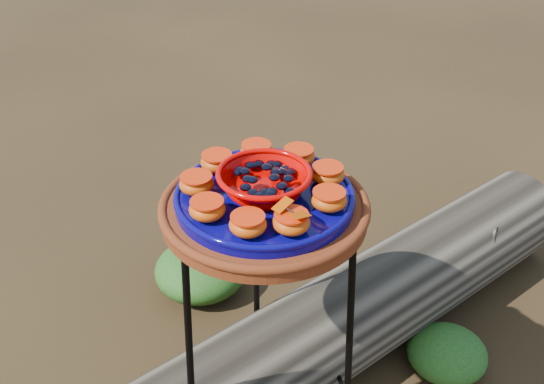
{
  "coord_description": "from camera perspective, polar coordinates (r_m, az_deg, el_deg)",
  "views": [
    {
      "loc": [
        -0.13,
        -1.16,
        1.53
      ],
      "look_at": [
        0.02,
        0.0,
        0.76
      ],
      "focal_mm": 45.0,
      "sensor_mm": 36.0,
      "label": 1
    }
  ],
  "objects": [
    {
      "name": "orange_half_2",
      "position": [
        1.43,
        4.67,
        1.46
      ],
      "size": [
        0.07,
        0.07,
        0.04
      ],
      "primitive_type": "ellipsoid",
      "color": "#C73700",
      "rests_on": "cobalt_plate"
    },
    {
      "name": "red_bowl",
      "position": [
        1.39,
        -0.65,
        0.75
      ],
      "size": [
        0.18,
        0.18,
        0.05
      ],
      "primitive_type": null,
      "color": "#C90200",
      "rests_on": "cobalt_plate"
    },
    {
      "name": "orange_half_6",
      "position": [
        1.4,
        -6.32,
        0.66
      ],
      "size": [
        0.07,
        0.07,
        0.04
      ],
      "primitive_type": "ellipsoid",
      "color": "#C73700",
      "rests_on": "cobalt_plate"
    },
    {
      "name": "orange_half_0",
      "position": [
        1.28,
        1.62,
        -2.56
      ],
      "size": [
        0.07,
        0.07,
        0.04
      ],
      "primitive_type": "ellipsoid",
      "color": "#C73700",
      "rests_on": "cobalt_plate"
    },
    {
      "name": "driftwood_log",
      "position": [
        2.06,
        8.11,
        -9.31
      ],
      "size": [
        1.53,
        1.18,
        0.29
      ],
      "primitive_type": null,
      "rotation": [
        0.0,
        0.0,
        0.56
      ],
      "color": "black",
      "rests_on": "ground"
    },
    {
      "name": "orange_half_7",
      "position": [
        1.32,
        -5.44,
        -1.44
      ],
      "size": [
        0.07,
        0.07,
        0.04
      ],
      "primitive_type": "ellipsoid",
      "color": "#C73700",
      "rests_on": "cobalt_plate"
    },
    {
      "name": "orange_half_4",
      "position": [
        1.51,
        -1.31,
        3.37
      ],
      "size": [
        0.07,
        0.07,
        0.04
      ],
      "primitive_type": "ellipsoid",
      "color": "#C73700",
      "rests_on": "cobalt_plate"
    },
    {
      "name": "orange_half_5",
      "position": [
        1.47,
        -4.62,
        2.5
      ],
      "size": [
        0.07,
        0.07,
        0.04
      ],
      "primitive_type": "ellipsoid",
      "color": "#C73700",
      "rests_on": "cobalt_plate"
    },
    {
      "name": "glass_gems",
      "position": [
        1.37,
        -0.66,
        2.1
      ],
      "size": [
        0.14,
        0.14,
        0.02
      ],
      "primitive_type": null,
      "color": "black",
      "rests_on": "red_bowl"
    },
    {
      "name": "plant_stand",
      "position": [
        1.66,
        -0.56,
        -12.03
      ],
      "size": [
        0.44,
        0.44,
        0.7
      ],
      "primitive_type": null,
      "color": "black",
      "rests_on": "ground"
    },
    {
      "name": "foliage_right",
      "position": [
        2.09,
        14.46,
        -12.86
      ],
      "size": [
        0.23,
        0.23,
        0.12
      ],
      "primitive_type": "ellipsoid",
      "color": "#1B4315",
      "rests_on": "ground"
    },
    {
      "name": "cobalt_plate",
      "position": [
        1.41,
        -0.64,
        -0.56
      ],
      "size": [
        0.37,
        0.37,
        0.02
      ],
      "primitive_type": "cylinder",
      "color": "#05003C",
      "rests_on": "terracotta_saucer"
    },
    {
      "name": "orange_half_8",
      "position": [
        1.28,
        -2.03,
        -2.74
      ],
      "size": [
        0.07,
        0.07,
        0.04
      ],
      "primitive_type": "ellipsoid",
      "color": "#C73700",
      "rests_on": "cobalt_plate"
    },
    {
      "name": "orange_half_1",
      "position": [
        1.35,
        4.78,
        -0.66
      ],
      "size": [
        0.07,
        0.07,
        0.04
      ],
      "primitive_type": "ellipsoid",
      "color": "#C73700",
      "rests_on": "cobalt_plate"
    },
    {
      "name": "terracotta_saucer",
      "position": [
        1.42,
        -0.64,
        -1.55
      ],
      "size": [
        0.43,
        0.43,
        0.03
      ],
      "primitive_type": "cylinder",
      "color": "#622611",
      "rests_on": "plant_stand"
    },
    {
      "name": "foliage_back",
      "position": [
        2.29,
        -5.98,
        -6.38
      ],
      "size": [
        0.31,
        0.31,
        0.15
      ],
      "primitive_type": "ellipsoid",
      "color": "#1B4315",
      "rests_on": "ground"
    },
    {
      "name": "orange_half_3",
      "position": [
        1.49,
        2.24,
        2.98
      ],
      "size": [
        0.07,
        0.07,
        0.04
      ],
      "primitive_type": "ellipsoid",
      "color": "#C73700",
      "rests_on": "cobalt_plate"
    },
    {
      "name": "butterfly",
      "position": [
        1.27,
        1.64,
        -1.56
      ],
      "size": [
        0.1,
        0.09,
        0.01
      ],
      "primitive_type": null,
      "rotation": [
        0.0,
        0.0,
        0.66
      ],
      "color": "#BC3F00",
      "rests_on": "orange_half_0"
    }
  ]
}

